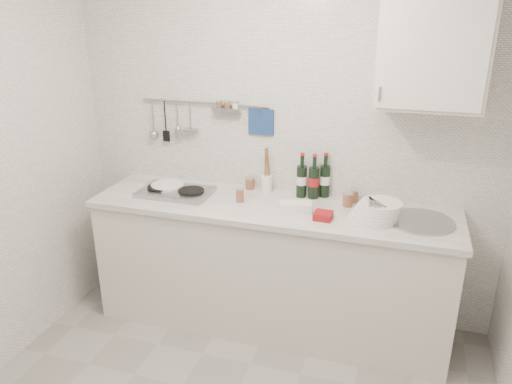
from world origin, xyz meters
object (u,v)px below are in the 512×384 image
plate_stack_hob (166,187)px  utensil_crock (267,182)px  wall_cabinet (433,46)px  wine_bottles (314,176)px  plate_stack_sink (376,211)px

plate_stack_hob → utensil_crock: size_ratio=0.77×
wall_cabinet → wine_bottles: (-0.67, 0.11, -0.87)m
plate_stack_sink → wall_cabinet: bearing=36.1°
wall_cabinet → utensil_crock: (-1.00, 0.10, -0.95)m
wall_cabinet → plate_stack_hob: size_ratio=2.71×
wall_cabinet → plate_stack_sink: wall_cabinet is taller
wall_cabinet → wine_bottles: wall_cabinet is taller
plate_stack_hob → plate_stack_sink: plate_stack_sink is taller
plate_stack_sink → utensil_crock: 0.82m
wall_cabinet → plate_stack_hob: 1.97m
wall_cabinet → wine_bottles: 1.11m
wall_cabinet → plate_stack_sink: size_ratio=2.16×
plate_stack_sink → plate_stack_hob: bearing=176.9°
plate_stack_hob → wine_bottles: bearing=10.4°
plate_stack_hob → plate_stack_sink: bearing=-3.1°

